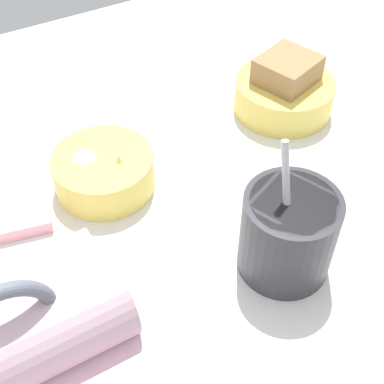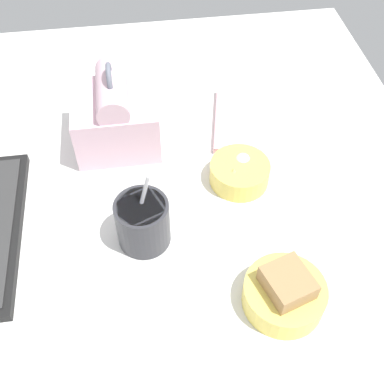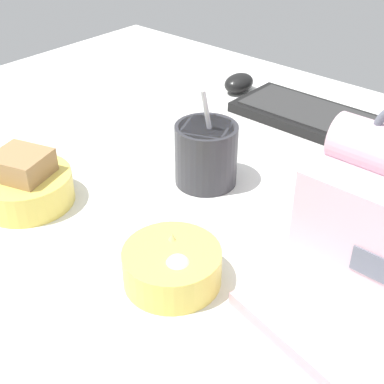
{
  "view_description": "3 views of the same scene",
  "coord_description": "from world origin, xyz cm",
  "px_view_note": "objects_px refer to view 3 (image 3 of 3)",
  "views": [
    {
      "loc": [
        22.41,
        29.02,
        47.09
      ],
      "look_at": [
        3.18,
        -4.32,
        7.0
      ],
      "focal_mm": 50.0,
      "sensor_mm": 36.0,
      "label": 1
    },
    {
      "loc": [
        -52.19,
        3.58,
        73.51
      ],
      "look_at": [
        3.18,
        -4.32,
        7.0
      ],
      "focal_mm": 45.0,
      "sensor_mm": 36.0,
      "label": 2
    },
    {
      "loc": [
        41.9,
        -48.45,
        46.03
      ],
      "look_at": [
        3.18,
        -4.32,
        7.0
      ],
      "focal_mm": 50.0,
      "sensor_mm": 36.0,
      "label": 3
    }
  ],
  "objects_px": {
    "bento_bowl_sandwich": "(26,184)",
    "keyboard": "(329,122)",
    "soup_cup": "(206,153)",
    "computer_mouse": "(239,83)",
    "chopstick_case": "(302,350)",
    "bento_bowl_snacks": "(172,265)"
  },
  "relations": [
    {
      "from": "bento_bowl_sandwich",
      "to": "keyboard",
      "type": "bearing_deg",
      "value": 67.63
    },
    {
      "from": "soup_cup",
      "to": "keyboard",
      "type": "bearing_deg",
      "value": 80.38
    },
    {
      "from": "computer_mouse",
      "to": "chopstick_case",
      "type": "xyz_separation_m",
      "value": [
        0.46,
        -0.5,
        -0.01
      ]
    },
    {
      "from": "chopstick_case",
      "to": "keyboard",
      "type": "bearing_deg",
      "value": 116.37
    },
    {
      "from": "bento_bowl_sandwich",
      "to": "chopstick_case",
      "type": "bearing_deg",
      "value": 2.77
    },
    {
      "from": "keyboard",
      "to": "computer_mouse",
      "type": "relative_size",
      "value": 4.96
    },
    {
      "from": "soup_cup",
      "to": "bento_bowl_sandwich",
      "type": "relative_size",
      "value": 1.19
    },
    {
      "from": "computer_mouse",
      "to": "bento_bowl_snacks",
      "type": "bearing_deg",
      "value": -60.65
    },
    {
      "from": "keyboard",
      "to": "chopstick_case",
      "type": "distance_m",
      "value": 0.53
    },
    {
      "from": "soup_cup",
      "to": "computer_mouse",
      "type": "xyz_separation_m",
      "value": [
        -0.17,
        0.31,
        -0.03
      ]
    },
    {
      "from": "bento_bowl_sandwich",
      "to": "chopstick_case",
      "type": "distance_m",
      "value": 0.44
    },
    {
      "from": "keyboard",
      "to": "bento_bowl_sandwich",
      "type": "bearing_deg",
      "value": -112.37
    },
    {
      "from": "bento_bowl_sandwich",
      "to": "computer_mouse",
      "type": "xyz_separation_m",
      "value": [
        -0.01,
        0.52,
        -0.01
      ]
    },
    {
      "from": "bento_bowl_sandwich",
      "to": "bento_bowl_snacks",
      "type": "relative_size",
      "value": 1.14
    },
    {
      "from": "chopstick_case",
      "to": "bento_bowl_sandwich",
      "type": "bearing_deg",
      "value": -177.23
    },
    {
      "from": "soup_cup",
      "to": "chopstick_case",
      "type": "height_order",
      "value": "soup_cup"
    },
    {
      "from": "soup_cup",
      "to": "chopstick_case",
      "type": "relative_size",
      "value": 0.78
    },
    {
      "from": "soup_cup",
      "to": "bento_bowl_snacks",
      "type": "distance_m",
      "value": 0.23
    },
    {
      "from": "keyboard",
      "to": "soup_cup",
      "type": "bearing_deg",
      "value": -99.62
    },
    {
      "from": "bento_bowl_snacks",
      "to": "keyboard",
      "type": "bearing_deg",
      "value": 97.45
    },
    {
      "from": "soup_cup",
      "to": "chopstick_case",
      "type": "distance_m",
      "value": 0.35
    },
    {
      "from": "bento_bowl_snacks",
      "to": "chopstick_case",
      "type": "xyz_separation_m",
      "value": [
        0.17,
        0.0,
        -0.02
      ]
    }
  ]
}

